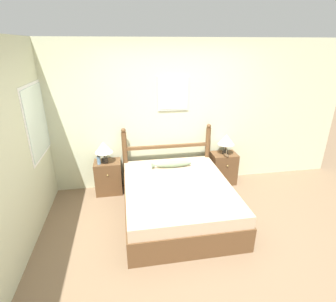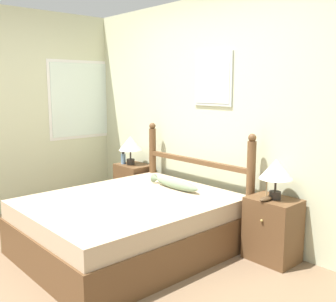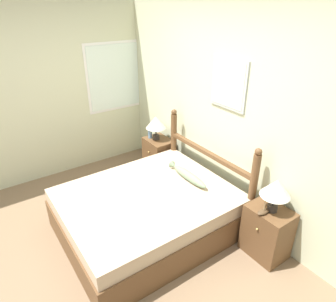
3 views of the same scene
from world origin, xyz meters
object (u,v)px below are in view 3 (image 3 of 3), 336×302
at_px(bottle, 150,133).
at_px(fish_pillow, 188,175).
at_px(model_boat, 263,211).
at_px(table_lamp_right, 276,189).
at_px(bed, 148,212).
at_px(nightstand_left, 159,156).
at_px(nightstand_right, 267,232).
at_px(table_lamp_left, 156,123).

relative_size(bottle, fish_pillow, 0.25).
height_order(model_boat, fish_pillow, model_boat).
bearing_deg(table_lamp_right, model_boat, -101.88).
bearing_deg(bottle, fish_pillow, -9.61).
bearing_deg(bed, bottle, 146.43).
relative_size(bed, table_lamp_right, 5.22).
distance_m(bottle, model_boat, 2.22).
xyz_separation_m(bed, nightstand_left, (-1.05, 0.85, 0.03)).
height_order(table_lamp_right, fish_pillow, table_lamp_right).
relative_size(nightstand_right, bottle, 3.47).
bearing_deg(table_lamp_left, bottle, -151.69).
distance_m(bed, table_lamp_left, 1.49).
bearing_deg(table_lamp_left, bed, -37.44).
distance_m(table_lamp_right, bottle, 2.25).
xyz_separation_m(table_lamp_left, table_lamp_right, (2.15, 0.02, 0.00)).
relative_size(model_boat, fish_pillow, 0.26).
xyz_separation_m(nightstand_right, bottle, (-2.23, -0.07, 0.37)).
height_order(nightstand_right, bottle, bottle).
height_order(nightstand_right, model_boat, model_boat).
height_order(bed, table_lamp_right, table_lamp_right).
distance_m(bed, fish_pillow, 0.66).
bearing_deg(nightstand_right, table_lamp_right, -19.05).
distance_m(bed, table_lamp_right, 1.48).
height_order(table_lamp_left, model_boat, table_lamp_left).
bearing_deg(model_boat, bed, -144.42).
height_order(table_lamp_right, bottle, table_lamp_right).
xyz_separation_m(model_boat, fish_pillow, (-1.02, -0.17, -0.03)).
relative_size(nightstand_left, nightstand_right, 1.00).
height_order(table_lamp_left, fish_pillow, table_lamp_left).
distance_m(nightstand_right, table_lamp_left, 2.21).
distance_m(table_lamp_left, table_lamp_right, 2.15).
height_order(table_lamp_right, model_boat, table_lamp_right).
xyz_separation_m(nightstand_left, table_lamp_right, (2.11, -0.00, 0.56)).
distance_m(nightstand_right, fish_pillow, 1.10).
bearing_deg(model_boat, nightstand_left, 177.00).
distance_m(table_lamp_left, bottle, 0.22).
distance_m(nightstand_left, table_lamp_right, 2.19).
distance_m(nightstand_left, bottle, 0.40).
xyz_separation_m(bed, bottle, (-1.18, 0.78, 0.40)).
relative_size(table_lamp_left, bottle, 2.18).
distance_m(bed, nightstand_right, 1.36).
distance_m(bed, nightstand_left, 1.36).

